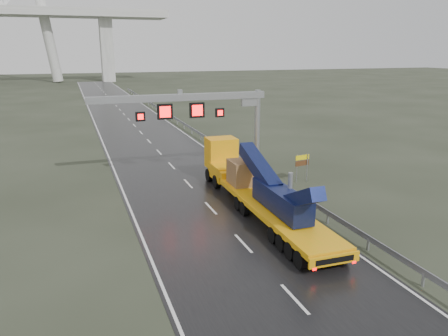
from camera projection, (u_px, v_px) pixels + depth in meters
name	position (u px, v px, depth m)	size (l,w,h in m)	color
ground	(274.00, 278.00, 20.90)	(400.00, 400.00, 0.00)	#292E20
road	(141.00, 133.00, 57.29)	(11.00, 200.00, 0.02)	black
guardrail	(208.00, 139.00, 49.97)	(0.20, 140.00, 1.40)	gray
sign_gantry	(205.00, 111.00, 36.47)	(14.90, 1.20, 7.42)	#A8A8A4
heavy_haul_truck	(251.00, 182.00, 30.41)	(2.88, 18.25, 4.28)	#FF9F0E
exit_sign_pair	(302.00, 163.00, 35.67)	(1.34, 0.28, 2.31)	gray
striped_barrier	(257.00, 172.00, 37.01)	(0.66, 0.35, 1.11)	red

